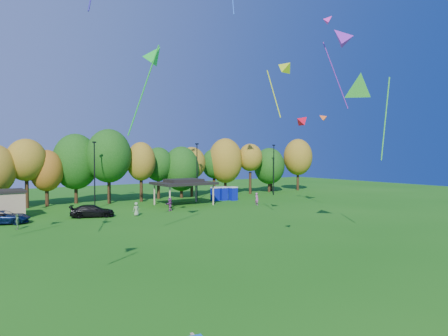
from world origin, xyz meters
TOP-DOWN VIEW (x-y plane):
  - ground at (0.00, 0.00)m, footprint 160.00×160.00m
  - tree_line at (-1.03, 45.51)m, footprint 93.57×10.55m
  - lamp_posts at (2.00, 40.00)m, footprint 64.50×0.25m
  - pavilion at (14.00, 37.00)m, footprint 8.20×6.20m
  - porta_potties at (21.92, 38.24)m, footprint 3.75×2.39m
  - car_c at (-9.49, 33.56)m, footprint 5.64×3.94m
  - car_d at (-0.36, 32.98)m, footprint 5.38×3.59m
  - far_person_1 at (4.23, 30.87)m, footprint 0.86×0.61m
  - far_person_2 at (9.49, 32.50)m, footprint 1.61×1.30m
  - far_person_3 at (-8.67, 29.38)m, footprint 0.57×0.96m
  - far_person_4 at (22.53, 30.67)m, footprint 0.44×0.66m
  - kite_0 at (14.11, 6.94)m, footprint 4.34×4.49m
  - kite_1 at (27.36, 22.78)m, footprint 1.50×1.61m
  - kite_7 at (19.16, 14.57)m, footprint 1.57×1.54m
  - kite_8 at (6.60, 5.86)m, footprint 1.20×0.98m
  - kite_12 at (-0.54, 14.89)m, footprint 3.86×3.50m
  - kite_14 at (11.70, 13.56)m, footprint 1.61×3.35m
  - kite_15 at (20.08, 13.91)m, footprint 4.17×4.69m

SIDE VIEW (x-z plane):
  - ground at x=0.00m, z-range 0.00..0.00m
  - car_c at x=-9.49m, z-range 0.00..1.43m
  - car_d at x=-0.36m, z-range 0.00..1.45m
  - far_person_3 at x=-8.67m, z-range 0.00..1.53m
  - far_person_1 at x=4.23m, z-range 0.00..1.65m
  - far_person_2 at x=9.49m, z-range 0.00..1.71m
  - far_person_4 at x=22.53m, z-range 0.00..1.79m
  - porta_potties at x=21.92m, z-range 0.01..2.19m
  - pavilion at x=14.00m, z-range 1.34..5.11m
  - lamp_posts at x=2.00m, z-range 0.36..9.45m
  - tree_line at x=-1.03m, z-range 0.34..11.49m
  - kite_8 at x=6.60m, z-range 9.24..10.34m
  - kite_1 at x=27.36m, z-range 11.70..13.01m
  - kite_0 at x=14.11m, z-range 9.24..17.35m
  - kite_12 at x=-0.54m, z-range 11.41..18.89m
  - kite_14 at x=11.70m, z-range 12.67..18.19m
  - kite_15 at x=20.08m, z-range 15.38..24.13m
  - kite_7 at x=19.16m, z-range 20.95..22.21m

